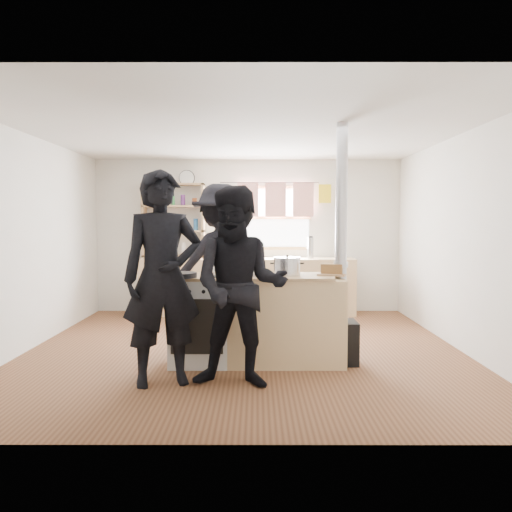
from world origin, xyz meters
The scene contains 14 objects.
ground centered at (0.00, 0.00, -0.01)m, with size 5.00×5.00×0.01m, color brown.
back_counter centered at (0.00, 2.22, 0.45)m, with size 3.40×0.55×0.90m, color tan.
shelving_unit centered at (-1.20, 2.34, 1.51)m, with size 1.00×0.28×1.20m.
thermos centered at (1.00, 2.22, 1.07)m, with size 0.10×0.10×0.34m, color silver.
cooking_island centered at (0.14, -0.55, 0.47)m, with size 1.97×0.64×0.93m.
skillet_greens centered at (-0.62, -0.77, 0.96)m, with size 0.45×0.45×0.05m.
roast_tray centered at (0.05, -0.63, 0.97)m, with size 0.37×0.31×0.07m.
stockpot_stove centered at (-0.22, -0.47, 1.01)m, with size 0.21×0.21×0.18m.
stockpot_counter centered at (0.46, -0.55, 1.03)m, with size 0.28×0.28×0.21m.
bread_board centered at (0.93, -0.58, 0.98)m, with size 0.33×0.28×0.12m.
flue_heater centered at (1.02, -0.56, 0.66)m, with size 0.35×0.35×2.50m.
person_near_left centered at (-0.71, -1.23, 0.98)m, with size 0.71×0.47×1.96m, color black.
person_near_right centered at (-0.01, -1.31, 0.91)m, with size 0.88×0.69×1.81m, color black.
person_far centered at (-0.30, 0.40, 0.97)m, with size 1.26×0.72×1.95m, color black.
Camera 1 is at (0.15, -5.74, 1.49)m, focal length 35.00 mm.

